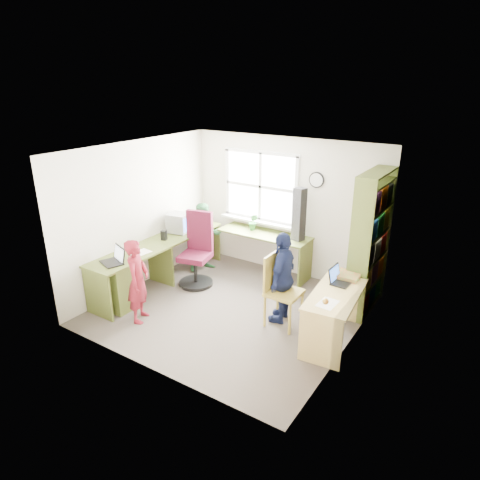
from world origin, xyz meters
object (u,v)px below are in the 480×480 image
Objects in this scene: right_desk at (335,306)px; l_desk at (153,269)px; laptop_right at (339,279)px; swivel_chair at (197,254)px; person_red at (138,281)px; wooden_chair at (279,287)px; cd_tower at (299,214)px; person_navy at (283,277)px; laptop_left at (115,259)px; potted_plant at (253,222)px; person_green at (205,237)px; crt_monitor at (179,223)px; bookshelf at (370,246)px.

l_desk is at bearing -178.42° from right_desk.
laptop_right reaches higher than l_desk.
right_desk is 1.04× the size of swivel_chair.
right_desk is 1.04× the size of person_red.
l_desk is at bearing -126.71° from swivel_chair.
wooden_chair is at bearing 9.65° from l_desk.
person_navy is at bearing -56.97° from cd_tower.
person_red is (0.04, -1.39, 0.08)m from swivel_chair.
laptop_left is (-0.16, -0.59, 0.35)m from l_desk.
cd_tower reaches higher than l_desk.
cd_tower is 2.95× the size of potted_plant.
person_green is at bearing 102.02° from laptop_left.
laptop_right is 0.26× the size of person_red.
cd_tower reaches higher than wooden_chair.
person_navy is at bearing 12.43° from l_desk.
crt_monitor reaches higher than laptop_left.
person_red is 2.04m from person_navy.
cd_tower is at bearing 71.25° from laptop_left.
wooden_chair is (-0.82, -0.00, 0.05)m from right_desk.
l_desk is at bearing -118.03° from cd_tower.
crt_monitor reaches higher than right_desk.
person_green is 2.14m from person_navy.
cd_tower is 0.93m from potted_plant.
person_navy is at bearing -45.39° from potted_plant.
swivel_chair reaches higher than wooden_chair.
laptop_left is 2.47m from person_navy.
right_desk is 1.44× the size of cd_tower.
wooden_chair is at bearing -58.03° from cd_tower.
swivel_chair reaches higher than crt_monitor.
crt_monitor is 1.31m from potted_plant.
potted_plant is at bearing 50.72° from swivel_chair.
laptop_right is 0.24× the size of person_navy.
bookshelf is 2.90m from person_green.
potted_plant is (-0.89, 0.01, -0.29)m from cd_tower.
person_navy reaches higher than wooden_chair.
swivel_chair is 1.78m from person_navy.
l_desk is at bearing -86.84° from crt_monitor.
person_green reaches higher than wooden_chair.
laptop_right is at bearing 22.17° from wooden_chair.
person_navy reaches higher than crt_monitor.
person_navy is (-0.74, -0.20, -0.09)m from laptop_right.
l_desk is 1.97m from potted_plant.
laptop_right reaches higher than right_desk.
laptop_right is (2.81, 0.66, 0.31)m from l_desk.
swivel_chair reaches higher than laptop_left.
potted_plant is 0.91m from person_green.
person_navy is (1.71, 1.11, 0.05)m from person_red.
person_green is (-1.59, -0.48, -0.57)m from cd_tower.
l_desk is at bearing -85.46° from person_navy.
swivel_chair is (-2.64, -0.73, -0.47)m from bookshelf.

